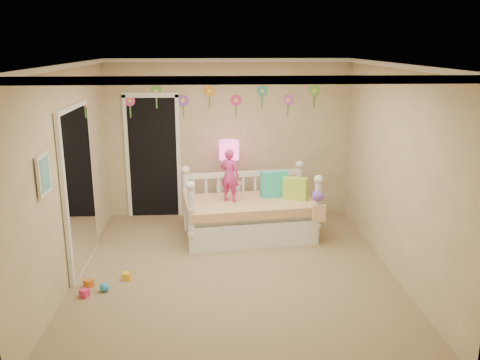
{
  "coord_description": "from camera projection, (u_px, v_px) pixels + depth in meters",
  "views": [
    {
      "loc": [
        -0.25,
        -5.87,
        2.83
      ],
      "look_at": [
        0.1,
        0.6,
        1.05
      ],
      "focal_mm": 37.39,
      "sensor_mm": 36.0,
      "label": 1
    }
  ],
  "objects": [
    {
      "name": "closet_doorway",
      "position": [
        153.0,
        156.0,
        8.23
      ],
      "size": [
        0.9,
        0.04,
        2.07
      ],
      "primitive_type": "cube",
      "color": "black",
      "rests_on": "back_wall"
    },
    {
      "name": "pillow_lime",
      "position": [
        295.0,
        189.0,
        7.41
      ],
      "size": [
        0.38,
        0.26,
        0.34
      ],
      "primitive_type": "cube",
      "rotation": [
        0.0,
        0.0,
        -0.4
      ],
      "color": "#ADD942",
      "rests_on": "daybed"
    },
    {
      "name": "mirror_closet",
      "position": [
        79.0,
        189.0,
        6.33
      ],
      "size": [
        0.07,
        1.3,
        2.1
      ],
      "primitive_type": "cube",
      "color": "white",
      "rests_on": "left_wall"
    },
    {
      "name": "daybed",
      "position": [
        249.0,
        204.0,
        7.42
      ],
      "size": [
        2.03,
        1.27,
        1.04
      ],
      "primitive_type": null,
      "rotation": [
        0.0,
        0.0,
        0.13
      ],
      "color": "white",
      "rests_on": "floor"
    },
    {
      "name": "pillow_turquoise",
      "position": [
        274.0,
        184.0,
        7.53
      ],
      "size": [
        0.41,
        0.2,
        0.4
      ],
      "primitive_type": "cube",
      "rotation": [
        0.0,
        0.0,
        0.15
      ],
      "color": "#23B19B",
      "rests_on": "daybed"
    },
    {
      "name": "floor",
      "position": [
        235.0,
        271.0,
        6.42
      ],
      "size": [
        4.0,
        4.5,
        0.01
      ],
      "primitive_type": "cube",
      "color": "#7F684C",
      "rests_on": "ground"
    },
    {
      "name": "crown_molding",
      "position": [
        234.0,
        66.0,
        5.74
      ],
      "size": [
        4.0,
        4.5,
        0.06
      ],
      "primitive_type": null,
      "color": "white",
      "rests_on": "ceiling"
    },
    {
      "name": "toy_scatter",
      "position": [
        87.0,
        293.0,
        5.74
      ],
      "size": [
        0.81,
        1.3,
        0.11
      ],
      "primitive_type": null,
      "rotation": [
        0.0,
        0.0,
        -0.0
      ],
      "color": "#996666",
      "rests_on": "floor"
    },
    {
      "name": "wall_picture",
      "position": [
        43.0,
        174.0,
        5.04
      ],
      "size": [
        0.05,
        0.34,
        0.42
      ],
      "primitive_type": "cube",
      "color": "white",
      "rests_on": "left_wall"
    },
    {
      "name": "ceiling",
      "position": [
        234.0,
        64.0,
        5.73
      ],
      "size": [
        4.0,
        4.5,
        0.01
      ],
      "primitive_type": "cube",
      "color": "white",
      "rests_on": "floor"
    },
    {
      "name": "left_wall",
      "position": [
        68.0,
        176.0,
        5.97
      ],
      "size": [
        0.01,
        4.5,
        2.6
      ],
      "primitive_type": "cube",
      "color": "tan",
      "rests_on": "floor"
    },
    {
      "name": "back_wall",
      "position": [
        229.0,
        139.0,
        8.24
      ],
      "size": [
        4.0,
        0.01,
        2.6
      ],
      "primitive_type": "cube",
      "color": "tan",
      "rests_on": "floor"
    },
    {
      "name": "flower_decals",
      "position": [
        223.0,
        100.0,
        8.05
      ],
      "size": [
        3.4,
        0.02,
        0.5
      ],
      "primitive_type": null,
      "color": "#B2668C",
      "rests_on": "back_wall"
    },
    {
      "name": "hanging_bag",
      "position": [
        317.0,
        207.0,
        6.93
      ],
      "size": [
        0.2,
        0.16,
        0.36
      ],
      "primitive_type": null,
      "color": "beige",
      "rests_on": "daybed"
    },
    {
      "name": "nightstand",
      "position": [
        229.0,
        202.0,
        8.15
      ],
      "size": [
        0.42,
        0.34,
        0.64
      ],
      "primitive_type": "cube",
      "rotation": [
        0.0,
        0.0,
        -0.13
      ],
      "color": "white",
      "rests_on": "floor"
    },
    {
      "name": "child",
      "position": [
        229.0,
        175.0,
        7.28
      ],
      "size": [
        0.34,
        0.29,
        0.79
      ],
      "primitive_type": "imported",
      "rotation": [
        0.0,
        0.0,
        2.72
      ],
      "color": "#CD2E7F",
      "rests_on": "daybed"
    },
    {
      "name": "right_wall",
      "position": [
        396.0,
        171.0,
        6.18
      ],
      "size": [
        0.01,
        4.5,
        2.6
      ],
      "primitive_type": "cube",
      "color": "tan",
      "rests_on": "floor"
    },
    {
      "name": "table_lamp",
      "position": [
        229.0,
        155.0,
        7.95
      ],
      "size": [
        0.32,
        0.32,
        0.7
      ],
      "color": "#D81C7D",
      "rests_on": "nightstand"
    }
  ]
}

